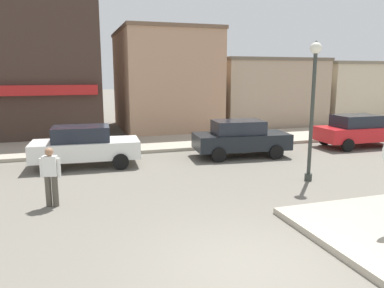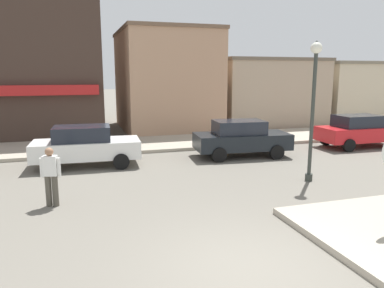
{
  "view_description": "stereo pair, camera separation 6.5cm",
  "coord_description": "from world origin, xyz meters",
  "px_view_note": "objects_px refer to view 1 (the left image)",
  "views": [
    {
      "loc": [
        -2.95,
        -5.7,
        3.53
      ],
      "look_at": [
        0.3,
        4.5,
        1.5
      ],
      "focal_mm": 35.0,
      "sensor_mm": 36.0,
      "label": 1
    },
    {
      "loc": [
        -2.89,
        -5.72,
        3.53
      ],
      "look_at": [
        0.3,
        4.5,
        1.5
      ],
      "focal_mm": 35.0,
      "sensor_mm": 36.0,
      "label": 2
    }
  ],
  "objects_px": {
    "parked_car_second": "(240,138)",
    "pedestrian_crossing_near": "(51,175)",
    "parked_car_third": "(358,130)",
    "parked_car_nearest": "(85,146)",
    "lamp_post": "(313,91)"
  },
  "relations": [
    {
      "from": "parked_car_second",
      "to": "pedestrian_crossing_near",
      "type": "height_order",
      "value": "pedestrian_crossing_near"
    },
    {
      "from": "parked_car_third",
      "to": "pedestrian_crossing_near",
      "type": "bearing_deg",
      "value": -162.55
    },
    {
      "from": "parked_car_nearest",
      "to": "pedestrian_crossing_near",
      "type": "bearing_deg",
      "value": -103.21
    },
    {
      "from": "lamp_post",
      "to": "parked_car_third",
      "type": "xyz_separation_m",
      "value": [
        5.7,
        4.29,
        -2.15
      ]
    },
    {
      "from": "parked_car_second",
      "to": "parked_car_third",
      "type": "distance_m",
      "value": 6.31
    },
    {
      "from": "pedestrian_crossing_near",
      "to": "parked_car_third",
      "type": "bearing_deg",
      "value": 17.45
    },
    {
      "from": "parked_car_third",
      "to": "pedestrian_crossing_near",
      "type": "relative_size",
      "value": 2.5
    },
    {
      "from": "lamp_post",
      "to": "parked_car_nearest",
      "type": "bearing_deg",
      "value": 148.59
    },
    {
      "from": "parked_car_nearest",
      "to": "pedestrian_crossing_near",
      "type": "height_order",
      "value": "pedestrian_crossing_near"
    },
    {
      "from": "parked_car_second",
      "to": "pedestrian_crossing_near",
      "type": "xyz_separation_m",
      "value": [
        -7.43,
        -4.1,
        0.06
      ]
    },
    {
      "from": "lamp_post",
      "to": "parked_car_nearest",
      "type": "relative_size",
      "value": 1.11
    },
    {
      "from": "parked_car_nearest",
      "to": "pedestrian_crossing_near",
      "type": "distance_m",
      "value": 4.43
    },
    {
      "from": "parked_car_second",
      "to": "lamp_post",
      "type": "bearing_deg",
      "value": -81.54
    },
    {
      "from": "parked_car_second",
      "to": "parked_car_nearest",
      "type": "bearing_deg",
      "value": 178.11
    },
    {
      "from": "parked_car_second",
      "to": "parked_car_third",
      "type": "xyz_separation_m",
      "value": [
        6.3,
        0.22,
        0.0
      ]
    }
  ]
}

